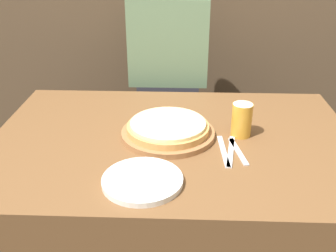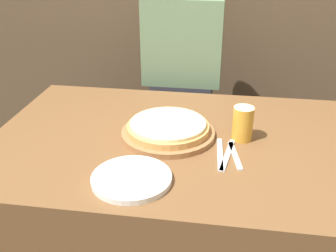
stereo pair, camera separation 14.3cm
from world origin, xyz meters
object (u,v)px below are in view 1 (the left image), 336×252
(beer_glass, at_px, (242,118))
(diner_person, at_px, (168,88))
(fork, at_px, (223,151))
(pizza_on_board, at_px, (168,130))
(dinner_plate, at_px, (142,180))
(spoon, at_px, (238,151))
(dinner_knife, at_px, (231,151))

(beer_glass, xyz_separation_m, diner_person, (-0.29, 0.63, -0.13))
(fork, height_order, diner_person, diner_person)
(pizza_on_board, height_order, dinner_plate, pizza_on_board)
(beer_glass, xyz_separation_m, fork, (-0.07, -0.13, -0.07))
(fork, bearing_deg, diner_person, 106.14)
(diner_person, bearing_deg, fork, -73.86)
(pizza_on_board, xyz_separation_m, spoon, (0.24, -0.11, -0.02))
(fork, bearing_deg, dinner_plate, -142.78)
(beer_glass, bearing_deg, spoon, -100.37)
(dinner_knife, bearing_deg, pizza_on_board, 153.47)
(beer_glass, height_order, dinner_plate, beer_glass)
(pizza_on_board, xyz_separation_m, dinner_plate, (-0.06, -0.31, -0.02))
(dinner_knife, relative_size, diner_person, 0.16)
(dinner_plate, relative_size, fork, 1.15)
(pizza_on_board, bearing_deg, diner_person, 92.13)
(spoon, xyz_separation_m, diner_person, (-0.27, 0.75, -0.06))
(dinner_knife, relative_size, spoon, 1.18)
(fork, distance_m, diner_person, 0.79)
(pizza_on_board, relative_size, dinner_plate, 1.40)
(beer_glass, distance_m, dinner_knife, 0.15)
(pizza_on_board, bearing_deg, beer_glass, 3.43)
(diner_person, bearing_deg, spoon, -70.42)
(beer_glass, bearing_deg, diner_person, 114.85)
(fork, bearing_deg, spoon, 0.00)
(dinner_plate, height_order, spoon, dinner_plate)
(pizza_on_board, xyz_separation_m, dinner_knife, (0.22, -0.11, -0.02))
(dinner_plate, xyz_separation_m, spoon, (0.31, 0.20, -0.01))
(dinner_knife, distance_m, spoon, 0.02)
(fork, bearing_deg, dinner_knife, 0.00)
(dinner_knife, bearing_deg, fork, 180.00)
(beer_glass, bearing_deg, dinner_plate, -135.84)
(dinner_knife, height_order, diner_person, diner_person)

